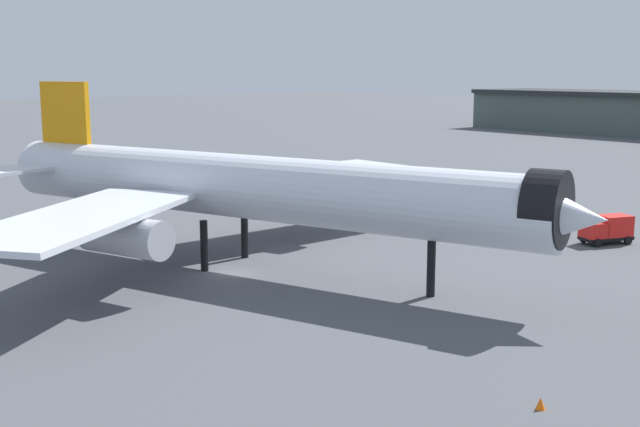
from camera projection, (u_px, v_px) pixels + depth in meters
ground at (231, 273)px, 71.67m from camera, size 900.00×900.00×0.00m
airliner_near_gate at (244, 188)px, 72.69m from camera, size 63.53×57.04×16.98m
service_truck_front at (607, 229)px, 83.76m from camera, size 4.46×5.95×3.00m
baggage_tug_wing at (322, 197)px, 109.28m from camera, size 2.79×3.56×1.85m
baggage_cart_trailing at (173, 198)px, 107.72m from camera, size 2.86×2.86×1.82m
traffic_cone_near_nose at (461, 210)px, 102.48m from camera, size 0.49×0.49×0.61m
traffic_cone_wingtip at (540, 403)px, 42.82m from camera, size 0.54×0.54×0.68m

